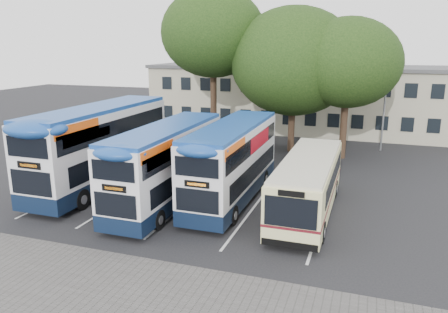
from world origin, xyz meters
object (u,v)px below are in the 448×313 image
bus_dd_left (101,143)px  bus_single (308,181)px  lamp_post (386,86)px  bus_dd_mid (168,161)px  bus_dd_right (233,159)px  tree_mid (294,61)px  tree_right (348,63)px  tree_left (213,33)px

bus_dd_left → bus_single: size_ratio=1.19×
lamp_post → bus_single: size_ratio=0.95×
bus_dd_mid → bus_dd_right: 3.43m
tree_mid → bus_single: 14.00m
bus_dd_left → bus_dd_right: size_ratio=1.14×
tree_right → bus_dd_left: bearing=-139.0°
bus_dd_right → bus_single: bus_dd_right is taller
tree_right → bus_dd_mid: tree_right is taller
tree_mid → bus_dd_right: 12.88m
bus_dd_mid → bus_single: bearing=8.2°
lamp_post → bus_dd_left: lamp_post is taller
tree_right → bus_single: size_ratio=1.06×
bus_dd_mid → tree_right: bearing=58.0°
lamp_post → tree_left: 13.92m
bus_dd_right → tree_right: bearing=66.0°
lamp_post → tree_right: (-2.75, -3.32, 1.81)m
bus_single → lamp_post: bearing=76.6°
tree_mid → bus_dd_mid: tree_mid is taller
lamp_post → bus_dd_right: 16.57m
tree_left → tree_mid: size_ratio=1.14×
bus_dd_right → bus_single: (4.11, -0.58, -0.67)m
lamp_post → bus_dd_left: size_ratio=0.80×
tree_right → bus_dd_right: bearing=-114.0°
bus_single → tree_right: bearing=86.0°
tree_right → bus_single: bearing=-94.0°
tree_left → tree_right: (10.36, -0.73, -2.11)m
lamp_post → tree_right: size_ratio=0.90×
tree_mid → bus_dd_right: (-0.95, -11.98, -4.63)m
tree_left → bus_single: size_ratio=1.31×
tree_mid → bus_dd_mid: size_ratio=1.10×
bus_dd_left → bus_dd_right: 8.03m
bus_dd_mid → bus_dd_right: (3.03, 1.62, -0.00)m
lamp_post → bus_dd_left: 21.57m
lamp_post → bus_dd_right: (-7.67, -14.41, -2.80)m
tree_left → bus_dd_left: 13.84m
bus_dd_mid → bus_dd_right: bus_dd_mid is taller
tree_left → bus_dd_right: bearing=-65.3°
tree_left → bus_dd_left: size_ratio=1.10×
tree_left → tree_right: bearing=-4.0°
tree_right → bus_dd_left: size_ratio=0.89×
lamp_post → tree_right: bearing=-129.6°
bus_single → bus_dd_mid: bearing=-171.8°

